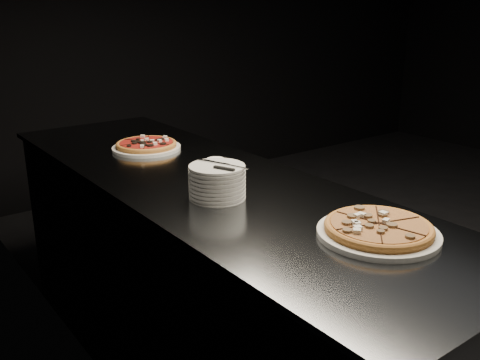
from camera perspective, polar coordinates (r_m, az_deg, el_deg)
floor at (r=3.95m, az=23.37°, el=-6.74°), size 5.00×5.00×0.00m
wall_left at (r=1.83m, az=-14.33°, el=12.50°), size 0.02×5.00×2.80m
wall_back at (r=5.27m, az=0.59°, el=16.42°), size 5.00×0.02×2.80m
counter at (r=2.28m, az=-3.76°, el=-10.75°), size 0.74×2.44×0.92m
pizza_mushroom at (r=1.61m, az=14.55°, el=-5.11°), size 0.40×0.40×0.04m
pizza_tomato at (r=2.53m, az=-9.95°, el=3.66°), size 0.32×0.32×0.04m
plate_stack at (r=1.86m, az=-2.45°, el=-0.17°), size 0.20×0.20×0.12m
cutlery at (r=1.83m, az=-2.01°, el=1.57°), size 0.07×0.21×0.01m
ramekin at (r=2.13m, az=-2.61°, el=1.52°), size 0.07×0.07×0.06m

